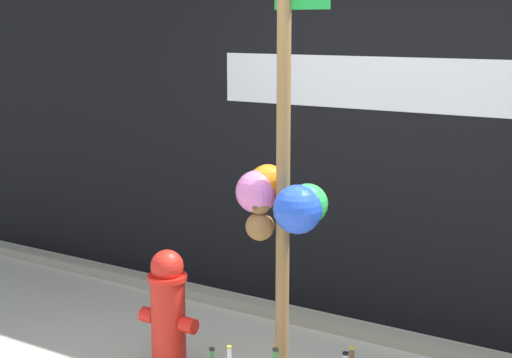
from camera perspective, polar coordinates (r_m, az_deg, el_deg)
The scene contains 5 objects.
building_wall at distance 5.30m, azimuth 10.79°, elevation 8.31°, with size 10.00×0.21×3.64m.
curb_strip at distance 5.35m, azimuth 8.53°, elevation -11.21°, with size 8.00×0.12×0.08m, color gray.
memorial_post at distance 3.96m, azimuth 1.90°, elevation 1.70°, with size 0.53×0.36×2.65m.
fire_hydrant at distance 4.78m, azimuth -6.49°, elevation -9.54°, with size 0.40×0.24×0.76m.
litter_1 at distance 5.55m, azimuth -5.00°, elevation -10.67°, with size 0.13×0.08×0.01m, color silver.
Camera 1 is at (1.96, -3.09, 2.09)m, focal length 54.36 mm.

